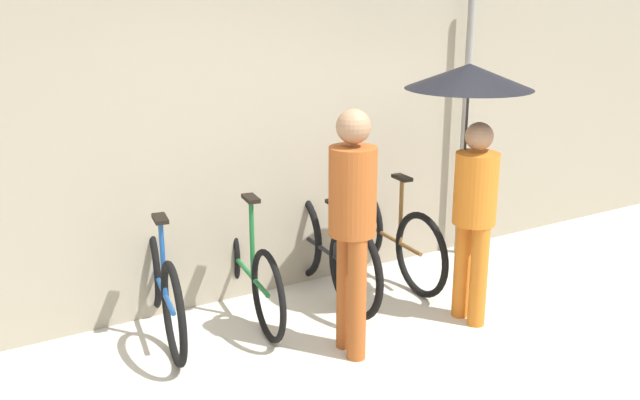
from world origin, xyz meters
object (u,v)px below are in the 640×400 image
(pedestrian_leading, at_px, (352,215))
(pedestrian_center, at_px, (471,126))
(parked_bicycle_0, at_px, (161,284))
(parked_bicycle_3, at_px, (389,235))
(parked_bicycle_1, at_px, (245,266))
(parked_bicycle_2, at_px, (325,249))

(pedestrian_leading, xyz_separation_m, pedestrian_center, (1.05, 0.05, 0.49))
(parked_bicycle_0, xyz_separation_m, pedestrian_center, (2.08, -0.92, 1.12))
(pedestrian_leading, bearing_deg, parked_bicycle_3, 52.20)
(parked_bicycle_1, distance_m, parked_bicycle_3, 1.38)
(parked_bicycle_1, relative_size, parked_bicycle_3, 1.05)
(parked_bicycle_3, relative_size, pedestrian_leading, 0.97)
(parked_bicycle_1, xyz_separation_m, pedestrian_center, (1.39, -0.95, 1.14))
(pedestrian_center, bearing_deg, pedestrian_leading, -177.48)
(parked_bicycle_1, relative_size, pedestrian_center, 0.90)
(parked_bicycle_1, distance_m, pedestrian_center, 2.03)
(parked_bicycle_1, height_order, pedestrian_leading, pedestrian_leading)
(parked_bicycle_2, relative_size, parked_bicycle_3, 1.03)
(parked_bicycle_1, relative_size, pedestrian_leading, 1.02)
(parked_bicycle_0, bearing_deg, parked_bicycle_2, -82.41)
(parked_bicycle_0, bearing_deg, parked_bicycle_3, -80.14)
(parked_bicycle_3, bearing_deg, pedestrian_center, -176.45)
(pedestrian_leading, bearing_deg, parked_bicycle_2, 77.62)
(parked_bicycle_0, distance_m, parked_bicycle_1, 0.69)
(parked_bicycle_0, distance_m, parked_bicycle_2, 1.38)
(pedestrian_leading, distance_m, pedestrian_center, 1.16)
(pedestrian_center, bearing_deg, parked_bicycle_0, 155.64)
(parked_bicycle_0, distance_m, pedestrian_center, 2.54)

